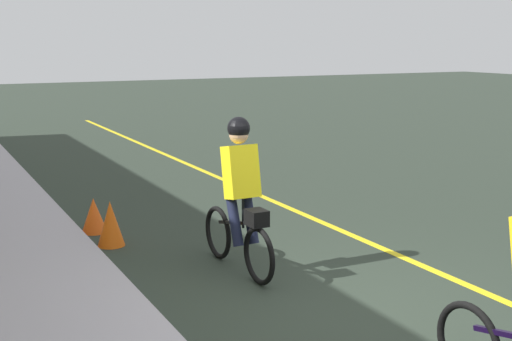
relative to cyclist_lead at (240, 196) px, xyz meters
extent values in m
plane|color=#2A342A|center=(-1.81, -0.45, -0.91)|extent=(80.00, 80.00, 0.00)
cube|color=yellow|center=(-1.81, -2.05, -0.91)|extent=(36.00, 0.12, 0.01)
torus|color=black|center=(0.61, 0.02, -0.58)|extent=(0.66, 0.08, 0.66)
torus|color=black|center=(-0.44, -0.01, -0.58)|extent=(0.66, 0.08, 0.66)
cube|color=black|center=(0.08, 0.00, -0.33)|extent=(0.93, 0.06, 0.24)
cylinder|color=black|center=(-0.07, 0.00, -0.18)|extent=(0.03, 0.03, 0.35)
cube|color=yellow|center=(-0.02, 0.00, 0.29)|extent=(0.35, 0.37, 0.63)
sphere|color=tan|center=(0.03, 0.00, 0.71)|extent=(0.22, 0.22, 0.22)
sphere|color=black|center=(0.03, 0.00, 0.78)|extent=(0.26, 0.26, 0.26)
cylinder|color=#191E38|center=(-0.04, 0.10, -0.23)|extent=(0.34, 0.13, 0.65)
cylinder|color=#191E38|center=(-0.04, -0.10, -0.23)|extent=(0.34, 0.13, 0.65)
cube|color=black|center=(-0.39, -0.01, -0.16)|extent=(0.25, 0.21, 0.18)
cone|color=#F35814|center=(2.46, 1.10, -0.66)|extent=(0.36, 0.36, 0.49)
cone|color=#EA5B10|center=(1.72, 1.06, -0.61)|extent=(0.36, 0.36, 0.60)
camera|label=1|loc=(-6.80, 3.29, 1.75)|focal=47.51mm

